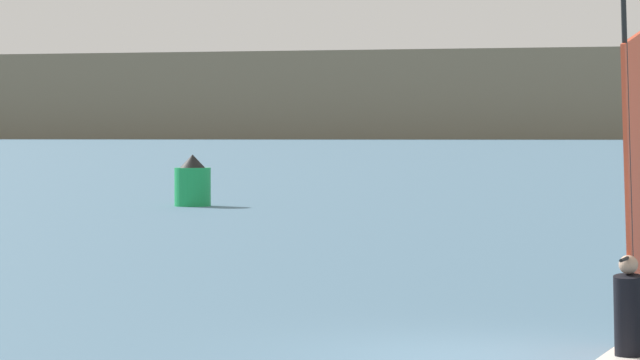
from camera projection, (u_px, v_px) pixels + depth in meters
name	position (u px, v px, depth m)	size (l,w,h in m)	color
ground_plane	(474.00, 357.00, 17.19)	(4000.00, 4000.00, 0.00)	#476B84
windsurfer	(631.00, 269.00, 16.57)	(1.14, 3.09, 4.42)	white
distant_headland	(41.00, 103.00, 1040.52)	(1148.47, 335.80, 51.11)	#756B56
channel_buoy	(193.00, 183.00, 53.65)	(1.35, 1.35, 1.93)	#19994C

